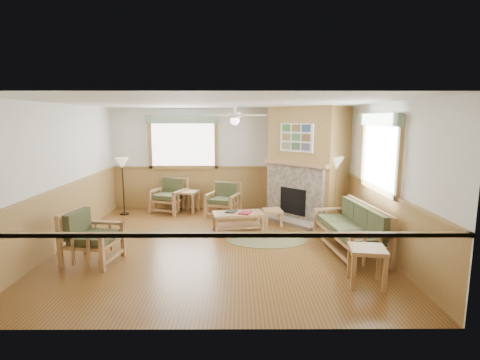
{
  "coord_description": "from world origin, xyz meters",
  "views": [
    {
      "loc": [
        0.37,
        -7.0,
        2.41
      ],
      "look_at": [
        0.4,
        0.7,
        1.15
      ],
      "focal_mm": 28.0,
      "sensor_mm": 36.0,
      "label": 1
    }
  ],
  "objects_px": {
    "armchair_back_right": "(223,200)",
    "end_table_sofa": "(367,266)",
    "armchair_back_left": "(169,196)",
    "floor_lamp_right": "(335,191)",
    "sofa": "(350,228)",
    "end_table_chairs": "(188,201)",
    "coffee_table": "(238,222)",
    "floor_lamp_left": "(123,186)",
    "armchair_left": "(92,237)",
    "footstool": "(272,217)"
  },
  "relations": [
    {
      "from": "armchair_back_right",
      "to": "footstool",
      "type": "relative_size",
      "value": 1.97
    },
    {
      "from": "sofa",
      "to": "floor_lamp_left",
      "type": "distance_m",
      "value": 5.66
    },
    {
      "from": "sofa",
      "to": "coffee_table",
      "type": "height_order",
      "value": "sofa"
    },
    {
      "from": "coffee_table",
      "to": "end_table_chairs",
      "type": "xyz_separation_m",
      "value": [
        -1.31,
        1.76,
        0.07
      ]
    },
    {
      "from": "end_table_sofa",
      "to": "coffee_table",
      "type": "bearing_deg",
      "value": 125.76
    },
    {
      "from": "footstool",
      "to": "floor_lamp_right",
      "type": "distance_m",
      "value": 1.53
    },
    {
      "from": "armchair_back_left",
      "to": "floor_lamp_right",
      "type": "relative_size",
      "value": 0.55
    },
    {
      "from": "end_table_sofa",
      "to": "footstool",
      "type": "xyz_separation_m",
      "value": [
        -1.09,
        3.16,
        -0.11
      ]
    },
    {
      "from": "armchair_left",
      "to": "armchair_back_left",
      "type": "bearing_deg",
      "value": -1.42
    },
    {
      "from": "sofa",
      "to": "floor_lamp_left",
      "type": "height_order",
      "value": "floor_lamp_left"
    },
    {
      "from": "coffee_table",
      "to": "end_table_chairs",
      "type": "bearing_deg",
      "value": 116.97
    },
    {
      "from": "end_table_sofa",
      "to": "end_table_chairs",
      "type": "bearing_deg",
      "value": 126.12
    },
    {
      "from": "armchair_back_right",
      "to": "end_table_chairs",
      "type": "xyz_separation_m",
      "value": [
        -0.93,
        0.4,
        -0.13
      ]
    },
    {
      "from": "armchair_left",
      "to": "floor_lamp_left",
      "type": "bearing_deg",
      "value": 17.14
    },
    {
      "from": "footstool",
      "to": "sofa",
      "type": "bearing_deg",
      "value": -54.43
    },
    {
      "from": "coffee_table",
      "to": "floor_lamp_left",
      "type": "height_order",
      "value": "floor_lamp_left"
    },
    {
      "from": "coffee_table",
      "to": "floor_lamp_right",
      "type": "relative_size",
      "value": 0.67
    },
    {
      "from": "armchair_back_left",
      "to": "end_table_sofa",
      "type": "relative_size",
      "value": 1.52
    },
    {
      "from": "end_table_chairs",
      "to": "end_table_sofa",
      "type": "xyz_separation_m",
      "value": [
        3.19,
        -4.37,
        0.01
      ]
    },
    {
      "from": "armchair_back_left",
      "to": "end_table_chairs",
      "type": "relative_size",
      "value": 1.55
    },
    {
      "from": "footstool",
      "to": "coffee_table",
      "type": "bearing_deg",
      "value": -144.91
    },
    {
      "from": "armchair_back_left",
      "to": "floor_lamp_right",
      "type": "distance_m",
      "value": 4.2
    },
    {
      "from": "armchair_back_right",
      "to": "end_table_chairs",
      "type": "relative_size",
      "value": 1.46
    },
    {
      "from": "armchair_back_left",
      "to": "armchair_back_right",
      "type": "height_order",
      "value": "armchair_back_left"
    },
    {
      "from": "armchair_back_left",
      "to": "coffee_table",
      "type": "xyz_separation_m",
      "value": [
        1.81,
        -1.76,
        -0.22
      ]
    },
    {
      "from": "coffee_table",
      "to": "footstool",
      "type": "relative_size",
      "value": 2.57
    },
    {
      "from": "footstool",
      "to": "floor_lamp_right",
      "type": "relative_size",
      "value": 0.26
    },
    {
      "from": "armchair_back_left",
      "to": "floor_lamp_right",
      "type": "bearing_deg",
      "value": 3.47
    },
    {
      "from": "armchair_back_left",
      "to": "floor_lamp_right",
      "type": "height_order",
      "value": "floor_lamp_right"
    },
    {
      "from": "armchair_back_right",
      "to": "end_table_sofa",
      "type": "bearing_deg",
      "value": -40.12
    },
    {
      "from": "sofa",
      "to": "armchair_back_left",
      "type": "bearing_deg",
      "value": -134.02
    },
    {
      "from": "floor_lamp_left",
      "to": "floor_lamp_right",
      "type": "distance_m",
      "value": 5.2
    },
    {
      "from": "armchair_left",
      "to": "end_table_chairs",
      "type": "bearing_deg",
      "value": -9.07
    },
    {
      "from": "floor_lamp_left",
      "to": "end_table_sofa",
      "type": "bearing_deg",
      "value": -40.77
    },
    {
      "from": "coffee_table",
      "to": "end_table_sofa",
      "type": "relative_size",
      "value": 1.86
    },
    {
      "from": "end_table_sofa",
      "to": "floor_lamp_right",
      "type": "bearing_deg",
      "value": 84.36
    },
    {
      "from": "armchair_back_right",
      "to": "end_table_sofa",
      "type": "height_order",
      "value": "armchair_back_right"
    },
    {
      "from": "armchair_left",
      "to": "end_table_sofa",
      "type": "height_order",
      "value": "armchair_left"
    },
    {
      "from": "armchair_back_left",
      "to": "end_table_chairs",
      "type": "distance_m",
      "value": 0.52
    },
    {
      "from": "end_table_chairs",
      "to": "footstool",
      "type": "distance_m",
      "value": 2.42
    },
    {
      "from": "end_table_sofa",
      "to": "footstool",
      "type": "height_order",
      "value": "end_table_sofa"
    },
    {
      "from": "sofa",
      "to": "end_table_chairs",
      "type": "distance_m",
      "value": 4.47
    },
    {
      "from": "footstool",
      "to": "floor_lamp_left",
      "type": "xyz_separation_m",
      "value": [
        -3.7,
        0.97,
        0.55
      ]
    },
    {
      "from": "coffee_table",
      "to": "armchair_back_right",
      "type": "bearing_deg",
      "value": 95.97
    },
    {
      "from": "armchair_left",
      "to": "end_table_sofa",
      "type": "xyz_separation_m",
      "value": [
        4.34,
        -0.9,
        -0.16
      ]
    },
    {
      "from": "armchair_left",
      "to": "end_table_chairs",
      "type": "relative_size",
      "value": 1.59
    },
    {
      "from": "coffee_table",
      "to": "end_table_sofa",
      "type": "xyz_separation_m",
      "value": [
        1.88,
        -2.61,
        0.07
      ]
    },
    {
      "from": "armchair_back_right",
      "to": "footstool",
      "type": "height_order",
      "value": "armchair_back_right"
    },
    {
      "from": "end_table_chairs",
      "to": "coffee_table",
      "type": "bearing_deg",
      "value": -53.34
    },
    {
      "from": "sofa",
      "to": "floor_lamp_right",
      "type": "height_order",
      "value": "floor_lamp_right"
    }
  ]
}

